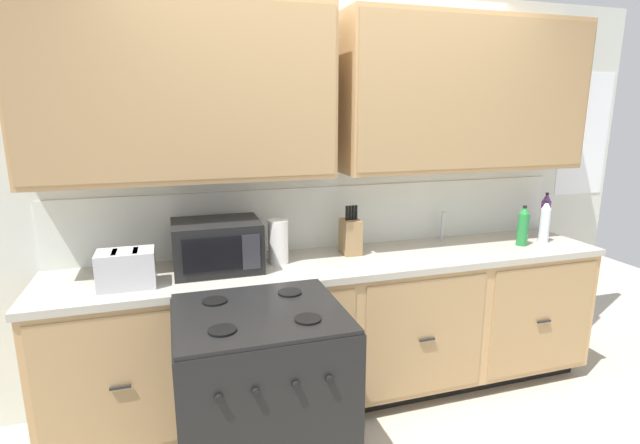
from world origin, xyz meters
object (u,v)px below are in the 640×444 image
Objects in this scene: knife_block at (350,236)px; bottle_violet at (545,214)px; toaster at (126,269)px; stove_range at (262,404)px; bottle_green at (523,226)px; microwave at (217,246)px; paper_towel_roll at (278,242)px; bottle_clear at (545,222)px.

knife_block is 1.51m from bottle_violet.
bottle_violet reaches higher than toaster.
toaster is 0.91× the size of bottle_violet.
stove_range is 3.52× the size of bottle_green.
paper_towel_roll is (0.35, 0.01, -0.01)m from microwave.
bottle_green is at bearing -173.96° from bottle_clear.
stove_range is 0.90m from microwave.
toaster is at bearing -178.97° from bottle_green.
knife_block is 1.07× the size of bottle_clear.
stove_range is 3.65× the size of paper_towel_roll.
bottle_clear is 1.07× the size of bottle_green.
stove_range is 3.39× the size of toaster.
microwave is 1.55× the size of knife_block.
bottle_violet reaches higher than microwave.
microwave is 1.66× the size of bottle_clear.
microwave is 1.99m from bottle_green.
knife_block is (0.71, 0.73, 0.57)m from stove_range.
knife_block is 1.19× the size of paper_towel_roll.
bottle_violet is at bearing 48.04° from bottle_clear.
microwave is at bearing -175.90° from knife_block.
microwave is at bearing -177.90° from paper_towel_roll.
bottle_green is at bearing 1.03° from toaster.
bottle_clear is (1.36, -0.14, 0.03)m from knife_block.
bottle_violet is (2.33, 0.09, 0.01)m from microwave.
paper_towel_roll is 0.96× the size of bottle_green.
bottle_green is (-0.19, -0.02, -0.01)m from bottle_clear.
knife_block reaches higher than paper_towel_roll.
bottle_clear reaches higher than bottle_green.
stove_range is at bearing -80.35° from microwave.
paper_towel_roll is (0.24, 0.68, 0.59)m from stove_range.
bottle_violet is at bearing 18.82° from stove_range.
knife_block reaches higher than bottle_violet.
microwave is at bearing 177.17° from bottle_green.
bottle_violet reaches higher than paper_towel_roll.
paper_towel_roll is at bearing -174.40° from knife_block.
bottle_violet is at bearing 1.09° from knife_block.
stove_range is at bearing -42.04° from toaster.
bottle_violet is (0.15, 0.17, 0.01)m from bottle_clear.
paper_towel_roll is at bearing 176.11° from bottle_green.
knife_block is 1.01× the size of bottle_violet.
bottle_violet is at bearing 2.16° from paper_towel_roll.
bottle_clear is (1.83, -0.09, 0.01)m from paper_towel_roll.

